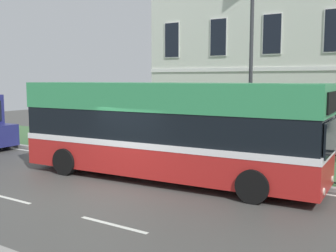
# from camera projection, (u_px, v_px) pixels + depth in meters

# --- Properties ---
(ground_plane) EXTENTS (60.00, 56.00, 0.18)m
(ground_plane) POSITION_uv_depth(u_px,v_px,m) (124.00, 187.00, 13.17)
(ground_plane) COLOR #474542
(georgian_townhouse) EXTENTS (17.98, 11.08, 13.50)m
(georgian_townhouse) POSITION_uv_depth(u_px,v_px,m) (329.00, 18.00, 23.91)
(georgian_townhouse) COLOR silver
(georgian_townhouse) RESTS_ON ground_plane
(iron_verge_railing) EXTENTS (16.17, 0.04, 0.97)m
(iron_verge_railing) POSITION_uv_depth(u_px,v_px,m) (243.00, 159.00, 14.45)
(iron_verge_railing) COLOR black
(iron_verge_railing) RESTS_ON ground_plane
(single_decker_bus) EXTENTS (10.67, 3.16, 3.29)m
(single_decker_bus) POSITION_uv_depth(u_px,v_px,m) (166.00, 129.00, 13.91)
(single_decker_bus) COLOR red
(single_decker_bus) RESTS_ON ground_plane
(street_lamp_post) EXTENTS (0.36, 0.24, 7.50)m
(street_lamp_post) POSITION_uv_depth(u_px,v_px,m) (251.00, 53.00, 15.15)
(street_lamp_post) COLOR #333338
(street_lamp_post) RESTS_ON ground_plane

